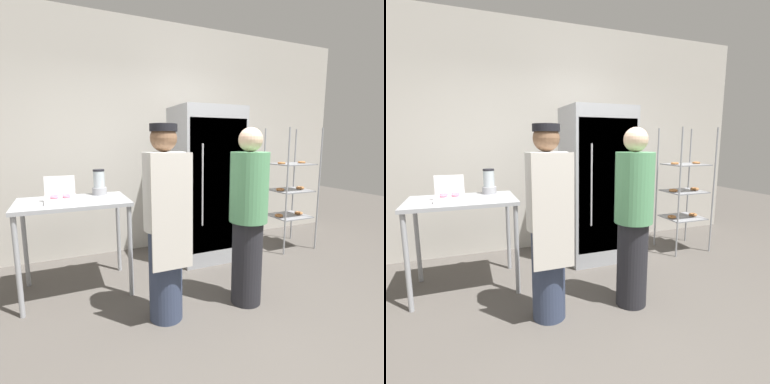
% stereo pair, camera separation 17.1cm
% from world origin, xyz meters
% --- Properties ---
extents(ground_plane, '(14.00, 14.00, 0.00)m').
position_xyz_m(ground_plane, '(0.00, 0.00, 0.00)').
color(ground_plane, '#4C4742').
extents(back_wall, '(6.40, 0.12, 3.05)m').
position_xyz_m(back_wall, '(0.00, 2.24, 1.53)').
color(back_wall, '#B7B2A8').
rests_on(back_wall, ground_plane).
extents(refrigerator, '(0.80, 0.71, 1.91)m').
position_xyz_m(refrigerator, '(0.56, 1.53, 0.95)').
color(refrigerator, '#9EA0A5').
rests_on(refrigerator, ground_plane).
extents(baking_rack, '(0.58, 0.51, 1.67)m').
position_xyz_m(baking_rack, '(1.81, 1.39, 0.82)').
color(baking_rack, '#93969B').
rests_on(baking_rack, ground_plane).
extents(prep_counter, '(1.02, 0.70, 0.93)m').
position_xyz_m(prep_counter, '(-1.03, 1.22, 0.81)').
color(prep_counter, '#9EA0A5').
rests_on(prep_counter, ground_plane).
extents(donut_box, '(0.27, 0.20, 0.24)m').
position_xyz_m(donut_box, '(-1.14, 1.14, 0.97)').
color(donut_box, white).
rests_on(donut_box, prep_counter).
extents(blender_pitcher, '(0.15, 0.15, 0.27)m').
position_xyz_m(blender_pitcher, '(-0.75, 1.45, 1.05)').
color(blender_pitcher, '#99999E').
rests_on(blender_pitcher, prep_counter).
extents(person_baker, '(0.34, 0.36, 1.63)m').
position_xyz_m(person_baker, '(-0.38, 0.40, 0.85)').
color(person_baker, '#333D56').
rests_on(person_baker, ground_plane).
extents(person_customer, '(0.34, 0.34, 1.61)m').
position_xyz_m(person_customer, '(0.39, 0.35, 0.82)').
color(person_customer, '#232328').
rests_on(person_customer, ground_plane).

